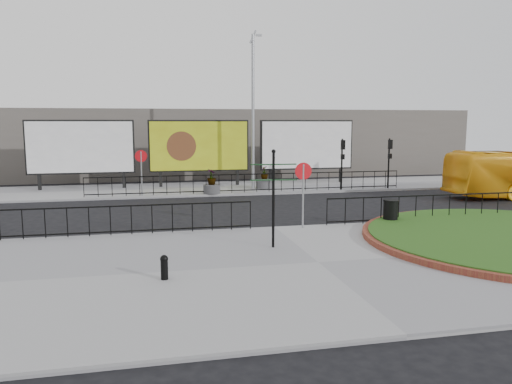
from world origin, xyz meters
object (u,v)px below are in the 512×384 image
object	(u,v)px
planter_b	(212,185)
planter_c	(264,181)
bollard	(164,266)
litter_bin	(391,212)
lamp_post	(253,109)
billboard_mid	(199,146)
fingerpost_sign	(273,189)

from	to	relation	value
planter_b	planter_c	size ratio (longest dim) A/B	1.02
bollard	litter_bin	size ratio (longest dim) A/B	0.65
lamp_post	billboard_mid	bearing A→B (deg)	146.75
bollard	planter_b	size ratio (longest dim) A/B	0.46
billboard_mid	litter_bin	bearing A→B (deg)	-66.15
lamp_post	fingerpost_sign	world-z (taller)	lamp_post
lamp_post	planter_b	bearing A→B (deg)	-149.42
lamp_post	planter_b	size ratio (longest dim) A/B	6.68
bollard	planter_b	bearing A→B (deg)	78.24
lamp_post	fingerpost_sign	size ratio (longest dim) A/B	2.96
litter_bin	planter_c	xyz separation A→B (m)	(-2.30, 11.60, -0.05)
planter_c	billboard_mid	bearing A→B (deg)	151.95
billboard_mid	lamp_post	xyz separation A→B (m)	(3.01, -1.97, 2.23)
billboard_mid	fingerpost_sign	xyz separation A→B (m)	(0.67, -16.03, -0.60)
fingerpost_sign	planter_b	xyz separation A→B (m)	(-0.37, 12.46, -1.41)
fingerpost_sign	planter_c	bearing A→B (deg)	87.18
fingerpost_sign	planter_b	world-z (taller)	fingerpost_sign
lamp_post	litter_bin	world-z (taller)	lamp_post
billboard_mid	litter_bin	world-z (taller)	billboard_mid
billboard_mid	litter_bin	xyz separation A→B (m)	(6.00, -13.57, -1.98)
fingerpost_sign	litter_bin	bearing A→B (deg)	34.12
litter_bin	planter_b	bearing A→B (deg)	119.68
bollard	litter_bin	world-z (taller)	litter_bin
lamp_post	planter_c	size ratio (longest dim) A/B	6.82
litter_bin	planter_c	bearing A→B (deg)	101.21
bollard	litter_bin	xyz separation A→B (m)	(8.84, 5.06, 0.15)
lamp_post	planter_b	distance (m)	5.27
bollard	billboard_mid	bearing A→B (deg)	81.35
billboard_mid	bollard	xyz separation A→B (m)	(-2.84, -18.63, -2.13)
bollard	planter_c	bearing A→B (deg)	68.58
lamp_post	bollard	size ratio (longest dim) A/B	14.52
litter_bin	planter_b	xyz separation A→B (m)	(-5.70, 10.00, -0.02)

